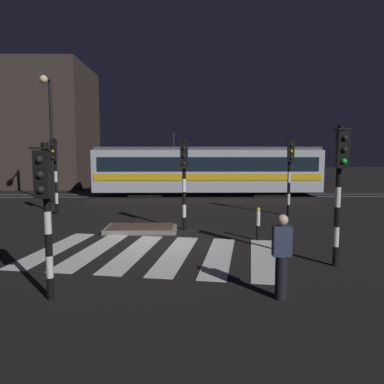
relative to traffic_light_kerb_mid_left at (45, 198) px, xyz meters
The scene contains 15 objects.
ground_plane 5.67m from the traffic_light_kerb_mid_left, 70.31° to the left, with size 120.00×120.00×0.00m, color black.
rail_near 17.25m from the traffic_light_kerb_mid_left, 84.03° to the left, with size 80.00×0.12×0.03m, color #59595E.
rail_far 18.67m from the traffic_light_kerb_mid_left, 84.49° to the left, with size 80.00×0.12×0.03m, color #59595E.
crosswalk_zebra 4.37m from the traffic_light_kerb_mid_left, 62.51° to the left, with size 7.50×5.27×0.02m.
traffic_island 6.92m from the traffic_light_kerb_mid_left, 81.11° to the left, with size 2.63×1.55×0.18m.
traffic_light_kerb_mid_left is the anchor object (origin of this frame).
traffic_light_corner_near_right 6.87m from the traffic_light_kerb_mid_left, 17.84° to the left, with size 0.36×0.42×3.58m.
traffic_light_median_centre 7.13m from the traffic_light_kerb_mid_left, 68.47° to the left, with size 0.36×0.42×3.37m.
traffic_light_corner_far_right 12.28m from the traffic_light_kerb_mid_left, 52.92° to the left, with size 0.36×0.42×3.54m.
traffic_light_corner_far_left 10.83m from the traffic_light_kerb_mid_left, 108.28° to the left, with size 0.36×0.42×3.55m.
street_lamp_trackside_left 15.28m from the traffic_light_kerb_mid_left, 109.26° to the left, with size 0.44×1.21×7.03m.
tram 18.22m from the traffic_light_kerb_mid_left, 77.07° to the left, with size 14.96×2.58×4.15m.
pedestrian_waiting_at_kerb 4.73m from the traffic_light_kerb_mid_left, ahead, with size 0.36×0.24×1.71m.
bollard_island_edge 7.26m from the traffic_light_kerb_mid_left, 44.52° to the left, with size 0.12×0.12×1.11m.
building_backdrop 28.62m from the traffic_light_kerb_mid_left, 117.14° to the left, with size 14.70×8.00×10.07m, color #382D28.
Camera 1 is at (0.93, -12.11, 2.92)m, focal length 35.01 mm.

